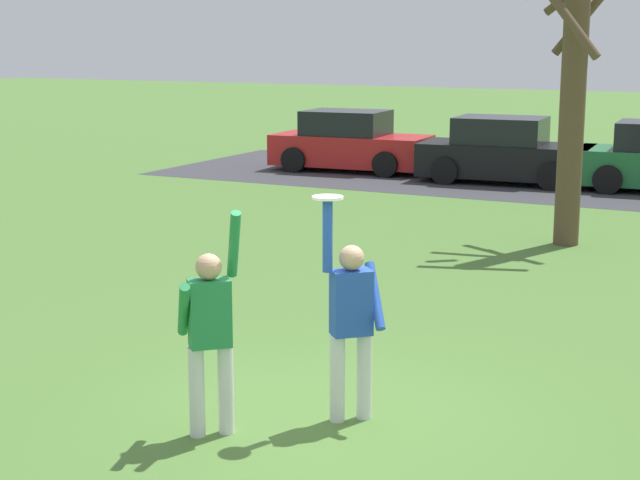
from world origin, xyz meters
name	(u,v)px	position (x,y,z in m)	size (l,w,h in m)	color
ground_plane	(323,417)	(0.00, 0.00, 0.00)	(120.00, 120.00, 0.00)	#4C7533
person_catcher	(351,317)	(0.25, 0.07, 0.98)	(0.56, 0.56, 2.08)	silver
person_defender	(210,329)	(-0.70, -0.81, 0.98)	(0.65, 0.65, 2.05)	silver
frisbee_disc	(328,197)	(0.09, -0.08, 2.09)	(0.28, 0.28, 0.02)	white
parked_car_red	(350,143)	(-7.21, 16.03, 0.73)	(4.22, 2.26, 1.59)	red
parked_car_black	(504,153)	(-2.91, 15.72, 0.73)	(4.22, 2.26, 1.59)	black
parking_strip	(576,185)	(-1.22, 16.05, 0.00)	(21.15, 6.40, 0.01)	#38383D
bare_tree_tall	(573,73)	(0.15, 9.01, 2.89)	(2.09, 1.90, 6.00)	brown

